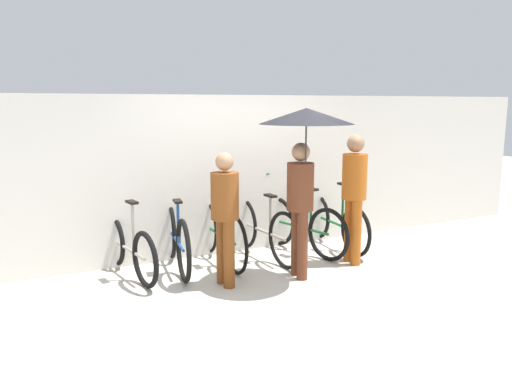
# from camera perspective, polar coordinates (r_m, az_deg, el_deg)

# --- Properties ---
(ground_plane) EXTENTS (30.00, 30.00, 0.00)m
(ground_plane) POSITION_cam_1_polar(r_m,az_deg,el_deg) (5.71, 3.86, -11.32)
(ground_plane) COLOR beige
(back_wall) EXTENTS (11.00, 0.12, 2.20)m
(back_wall) POSITION_cam_1_polar(r_m,az_deg,el_deg) (6.95, -3.16, 1.94)
(back_wall) COLOR silver
(back_wall) RESTS_ON ground
(parked_bicycle_0) EXTENTS (0.47, 1.64, 0.97)m
(parked_bicycle_0) POSITION_cam_1_polar(r_m,az_deg,el_deg) (6.30, -14.38, -6.21)
(parked_bicycle_0) COLOR black
(parked_bicycle_0) RESTS_ON ground
(parked_bicycle_1) EXTENTS (0.44, 1.75, 1.08)m
(parked_bicycle_1) POSITION_cam_1_polar(r_m,az_deg,el_deg) (6.41, -9.10, -5.30)
(parked_bicycle_1) COLOR black
(parked_bicycle_1) RESTS_ON ground
(parked_bicycle_2) EXTENTS (0.44, 1.75, 1.08)m
(parked_bicycle_2) POSITION_cam_1_polar(r_m,az_deg,el_deg) (6.61, -4.15, -4.72)
(parked_bicycle_2) COLOR black
(parked_bicycle_2) RESTS_ON ground
(parked_bicycle_3) EXTENTS (0.44, 1.83, 1.02)m
(parked_bicycle_3) POSITION_cam_1_polar(r_m,az_deg,el_deg) (6.80, 0.74, -4.34)
(parked_bicycle_3) COLOR black
(parked_bicycle_3) RESTS_ON ground
(parked_bicycle_4) EXTENTS (0.57, 1.69, 1.10)m
(parked_bicycle_4) POSITION_cam_1_polar(r_m,az_deg,el_deg) (7.06, 5.19, -3.91)
(parked_bicycle_4) COLOR black
(parked_bicycle_4) RESTS_ON ground
(parked_bicycle_5) EXTENTS (0.44, 1.75, 1.06)m
(parked_bicycle_5) POSITION_cam_1_polar(r_m,az_deg,el_deg) (7.42, 9.02, -3.40)
(parked_bicycle_5) COLOR black
(parked_bicycle_5) RESTS_ON ground
(pedestrian_leading) EXTENTS (0.32, 0.32, 1.55)m
(pedestrian_leading) POSITION_cam_1_polar(r_m,az_deg,el_deg) (5.66, -3.57, -2.02)
(pedestrian_leading) COLOR brown
(pedestrian_leading) RESTS_ON ground
(pedestrian_center) EXTENTS (1.08, 1.08, 2.03)m
(pedestrian_center) POSITION_cam_1_polar(r_m,az_deg,el_deg) (5.75, 5.55, 5.57)
(pedestrian_center) COLOR brown
(pedestrian_center) RESTS_ON ground
(pedestrian_trailing) EXTENTS (0.32, 0.32, 1.69)m
(pedestrian_trailing) POSITION_cam_1_polar(r_m,az_deg,el_deg) (6.56, 11.15, 0.34)
(pedestrian_trailing) COLOR #B25619
(pedestrian_trailing) RESTS_ON ground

